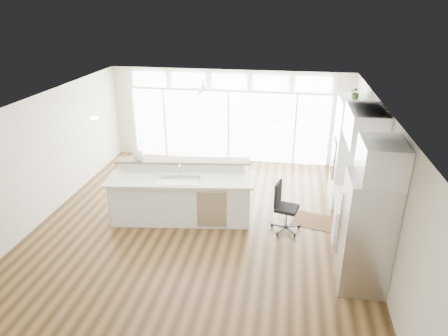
# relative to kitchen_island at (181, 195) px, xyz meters

# --- Properties ---
(floor) EXTENTS (7.00, 8.00, 0.02)m
(floor) POSITION_rel_kitchen_island_xyz_m (0.48, -0.22, -0.63)
(floor) COLOR #3B2712
(floor) RESTS_ON ground
(ceiling) EXTENTS (7.00, 8.00, 0.02)m
(ceiling) POSITION_rel_kitchen_island_xyz_m (0.48, -0.22, 2.08)
(ceiling) COLOR white
(ceiling) RESTS_ON wall_back
(wall_back) EXTENTS (7.00, 0.04, 2.70)m
(wall_back) POSITION_rel_kitchen_island_xyz_m (0.48, 3.78, 0.73)
(wall_back) COLOR beige
(wall_back) RESTS_ON floor
(wall_front) EXTENTS (7.00, 0.04, 2.70)m
(wall_front) POSITION_rel_kitchen_island_xyz_m (0.48, -4.22, 0.73)
(wall_front) COLOR beige
(wall_front) RESTS_ON floor
(wall_left) EXTENTS (0.04, 8.00, 2.70)m
(wall_left) POSITION_rel_kitchen_island_xyz_m (-3.02, -0.22, 0.73)
(wall_left) COLOR beige
(wall_left) RESTS_ON floor
(wall_right) EXTENTS (0.04, 8.00, 2.70)m
(wall_right) POSITION_rel_kitchen_island_xyz_m (3.98, -0.22, 0.73)
(wall_right) COLOR beige
(wall_right) RESTS_ON floor
(glass_wall) EXTENTS (5.80, 0.06, 2.08)m
(glass_wall) POSITION_rel_kitchen_island_xyz_m (0.48, 3.72, 0.43)
(glass_wall) COLOR white
(glass_wall) RESTS_ON wall_back
(transom_row) EXTENTS (5.90, 0.06, 0.40)m
(transom_row) POSITION_rel_kitchen_island_xyz_m (0.48, 3.72, 1.76)
(transom_row) COLOR white
(transom_row) RESTS_ON wall_back
(desk_window) EXTENTS (0.04, 0.85, 0.85)m
(desk_window) POSITION_rel_kitchen_island_xyz_m (3.94, 0.08, 0.93)
(desk_window) COLOR white
(desk_window) RESTS_ON wall_right
(ceiling_fan) EXTENTS (1.16, 1.16, 0.32)m
(ceiling_fan) POSITION_rel_kitchen_island_xyz_m (-0.02, 2.58, 1.86)
(ceiling_fan) COLOR white
(ceiling_fan) RESTS_ON ceiling
(recessed_lights) EXTENTS (3.40, 3.00, 0.02)m
(recessed_lights) POSITION_rel_kitchen_island_xyz_m (0.48, -0.02, 2.06)
(recessed_lights) COLOR silver
(recessed_lights) RESTS_ON ceiling
(oven_cabinet) EXTENTS (0.64, 1.20, 2.50)m
(oven_cabinet) POSITION_rel_kitchen_island_xyz_m (3.65, 1.58, 0.63)
(oven_cabinet) COLOR white
(oven_cabinet) RESTS_ON floor
(desk_nook) EXTENTS (0.72, 1.30, 0.76)m
(desk_nook) POSITION_rel_kitchen_island_xyz_m (3.61, 0.08, -0.24)
(desk_nook) COLOR white
(desk_nook) RESTS_ON floor
(upper_cabinets) EXTENTS (0.64, 1.30, 0.64)m
(upper_cabinets) POSITION_rel_kitchen_island_xyz_m (3.65, 0.08, 1.73)
(upper_cabinets) COLOR white
(upper_cabinets) RESTS_ON wall_right
(refrigerator) EXTENTS (0.76, 0.90, 2.00)m
(refrigerator) POSITION_rel_kitchen_island_xyz_m (3.59, -1.57, 0.38)
(refrigerator) COLOR silver
(refrigerator) RESTS_ON floor
(fridge_cabinet) EXTENTS (0.64, 0.90, 0.60)m
(fridge_cabinet) POSITION_rel_kitchen_island_xyz_m (3.65, -1.57, 1.68)
(fridge_cabinet) COLOR white
(fridge_cabinet) RESTS_ON wall_right
(framed_photos) EXTENTS (0.06, 0.22, 0.80)m
(framed_photos) POSITION_rel_kitchen_island_xyz_m (3.94, 0.70, 0.78)
(framed_photos) COLOR black
(framed_photos) RESTS_ON wall_right
(kitchen_island) EXTENTS (3.25, 1.58, 1.24)m
(kitchen_island) POSITION_rel_kitchen_island_xyz_m (0.00, 0.00, 0.00)
(kitchen_island) COLOR white
(kitchen_island) RESTS_ON floor
(rug) EXTENTS (1.10, 0.90, 0.01)m
(rug) POSITION_rel_kitchen_island_xyz_m (2.95, 0.39, -0.61)
(rug) COLOR #331F10
(rug) RESTS_ON floor
(office_chair) EXTENTS (0.67, 0.64, 1.08)m
(office_chair) POSITION_rel_kitchen_island_xyz_m (2.30, -0.08, -0.08)
(office_chair) COLOR black
(office_chair) RESTS_ON floor
(fishbowl) EXTENTS (0.25, 0.25, 0.24)m
(fishbowl) POSITION_rel_kitchen_island_xyz_m (-0.99, 0.27, 0.74)
(fishbowl) COLOR silver
(fishbowl) RESTS_ON kitchen_island
(monitor) EXTENTS (0.13, 0.53, 0.43)m
(monitor) POSITION_rel_kitchen_island_xyz_m (3.53, 0.08, 0.36)
(monitor) COLOR black
(monitor) RESTS_ON desk_nook
(keyboard) EXTENTS (0.15, 0.32, 0.02)m
(keyboard) POSITION_rel_kitchen_island_xyz_m (3.36, 0.08, 0.15)
(keyboard) COLOR white
(keyboard) RESTS_ON desk_nook
(potted_plant) EXTENTS (0.30, 0.32, 0.22)m
(potted_plant) POSITION_rel_kitchen_island_xyz_m (3.65, 1.58, 1.99)
(potted_plant) COLOR #315826
(potted_plant) RESTS_ON oven_cabinet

